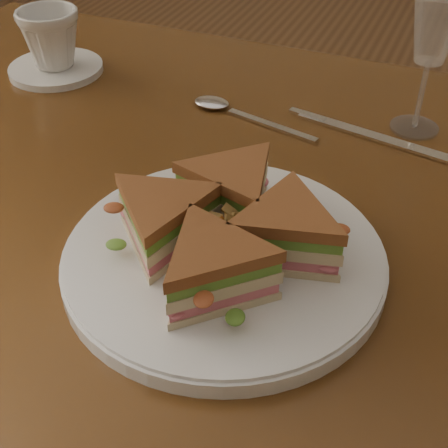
# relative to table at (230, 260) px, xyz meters

# --- Properties ---
(table) EXTENTS (1.20, 0.80, 0.75)m
(table) POSITION_rel_table_xyz_m (0.00, 0.00, 0.00)
(table) COLOR #39200D
(table) RESTS_ON ground
(plate) EXTENTS (0.30, 0.30, 0.02)m
(plate) POSITION_rel_table_xyz_m (0.04, -0.11, 0.11)
(plate) COLOR silver
(plate) RESTS_ON table
(sandwich_wedges) EXTENTS (0.25, 0.25, 0.06)m
(sandwich_wedges) POSITION_rel_table_xyz_m (0.04, -0.11, 0.14)
(sandwich_wedges) COLOR beige
(sandwich_wedges) RESTS_ON plate
(crisps_mound) EXTENTS (0.09, 0.09, 0.05)m
(crisps_mound) POSITION_rel_table_xyz_m (0.04, -0.11, 0.14)
(crisps_mound) COLOR #BE6018
(crisps_mound) RESTS_ON plate
(spoon) EXTENTS (0.18, 0.06, 0.01)m
(spoon) POSITION_rel_table_xyz_m (-0.07, 0.17, 0.10)
(spoon) COLOR silver
(spoon) RESTS_ON table
(knife) EXTENTS (0.21, 0.05, 0.00)m
(knife) POSITION_rel_table_xyz_m (0.10, 0.18, 0.10)
(knife) COLOR silver
(knife) RESTS_ON table
(wine_glass) EXTENTS (0.07, 0.07, 0.19)m
(wine_glass) POSITION_rel_table_xyz_m (0.16, 0.22, 0.23)
(wine_glass) COLOR white
(wine_glass) RESTS_ON table
(saucer) EXTENTS (0.14, 0.14, 0.01)m
(saucer) POSITION_rel_table_xyz_m (-0.35, 0.18, 0.10)
(saucer) COLOR silver
(saucer) RESTS_ON table
(coffee_cup) EXTENTS (0.11, 0.11, 0.08)m
(coffee_cup) POSITION_rel_table_xyz_m (-0.35, 0.18, 0.15)
(coffee_cup) COLOR silver
(coffee_cup) RESTS_ON saucer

